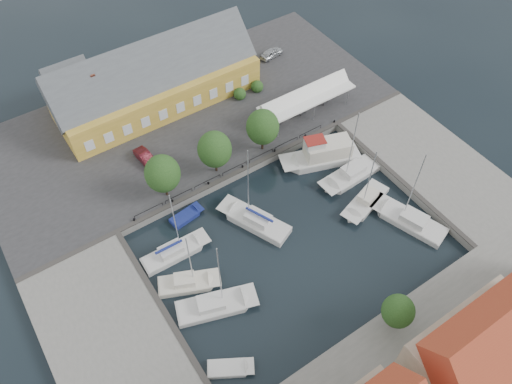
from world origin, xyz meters
TOP-DOWN VIEW (x-y plane):
  - ground at (0.00, 0.00)m, footprint 140.00×140.00m
  - north_quay at (0.00, 23.00)m, footprint 56.00×26.00m
  - west_quay at (-22.00, -2.00)m, footprint 12.00×24.00m
  - east_quay at (22.00, -2.00)m, footprint 12.00×24.00m
  - south_bank at (0.00, -21.00)m, footprint 56.00×14.00m
  - quay_edge_fittings at (0.02, 4.75)m, footprint 56.00×24.72m
  - warehouse at (-2.60, 28.36)m, footprint 28.56×14.00m
  - tent_canopy at (14.00, 14.50)m, footprint 14.00×4.00m
  - quay_trees at (-2.00, 12.00)m, footprint 18.20×4.20m
  - car_silver at (17.39, 27.72)m, footprint 4.24×2.26m
  - car_red at (-8.68, 18.28)m, footprint 1.86×4.31m
  - center_sailboat at (-2.05, 3.05)m, footprint 6.09×9.35m
  - trawler at (10.90, 6.59)m, footprint 10.92×6.34m
  - east_boat_a at (12.02, 2.40)m, footprint 8.62×3.22m
  - east_boat_b at (10.80, -1.90)m, footprint 7.79×4.47m
  - east_boat_c at (13.22, -6.96)m, footprint 5.69×9.63m
  - west_boat_a at (-12.03, 4.55)m, footprint 8.14×2.47m
  - west_boat_b at (-12.63, 0.30)m, footprint 7.10×4.86m
  - west_boat_c at (-11.56, -3.57)m, footprint 8.94×5.29m
  - launch_sw at (-13.70, -9.95)m, footprint 4.77×3.77m
  - launch_nw at (-8.43, 8.41)m, footprint 4.37×2.20m
  - townhouses at (1.93, -23.24)m, footprint 36.30×8.50m

SIDE VIEW (x-z plane):
  - ground at x=0.00m, z-range 0.00..0.00m
  - launch_nw at x=-8.43m, z-range -0.35..0.53m
  - launch_sw at x=-13.70m, z-range -0.40..0.58m
  - east_boat_c at x=13.22m, z-range -5.62..6.14m
  - west_boat_b at x=-12.63m, z-range -4.51..5.03m
  - west_boat_c at x=-11.56m, z-range -5.54..6.06m
  - east_boat_b at x=10.80m, z-range -4.91..5.44m
  - east_boat_a at x=12.02m, z-range -5.72..6.24m
  - west_boat_a at x=-12.03m, z-range -5.11..5.65m
  - center_sailboat at x=-2.05m, z-range -5.91..6.64m
  - north_quay at x=0.00m, z-range 0.00..1.00m
  - west_quay at x=-22.00m, z-range 0.00..1.00m
  - east_quay at x=22.00m, z-range 0.00..1.00m
  - south_bank at x=0.00m, z-range 0.00..1.00m
  - trawler at x=10.90m, z-range -1.48..3.52m
  - quay_edge_fittings at x=0.02m, z-range 0.86..1.26m
  - car_silver at x=17.39m, z-range 1.00..2.37m
  - car_red at x=-8.68m, z-range 1.00..2.38m
  - tent_canopy at x=14.00m, z-range 2.27..5.10m
  - warehouse at x=-2.60m, z-range -0.35..9.20m
  - quay_trees at x=-2.00m, z-range 1.73..8.03m
  - townhouses at x=1.93m, z-range -0.18..11.82m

